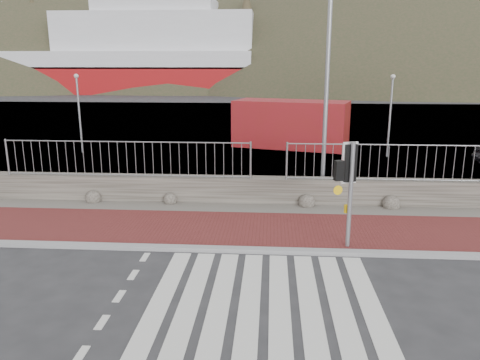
# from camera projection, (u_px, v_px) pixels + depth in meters

# --- Properties ---
(ground) EXTENTS (220.00, 220.00, 0.00)m
(ground) POSITION_uv_depth(u_px,v_px,m) (264.00, 314.00, 8.96)
(ground) COLOR #28282B
(ground) RESTS_ON ground
(sidewalk_far) EXTENTS (40.00, 3.00, 0.08)m
(sidewalk_far) POSITION_uv_depth(u_px,v_px,m) (267.00, 230.00, 13.31)
(sidewalk_far) COLOR maroon
(sidewalk_far) RESTS_ON ground
(kerb_far) EXTENTS (40.00, 0.25, 0.12)m
(kerb_far) POSITION_uv_depth(u_px,v_px,m) (266.00, 251.00, 11.85)
(kerb_far) COLOR gray
(kerb_far) RESTS_ON ground
(zebra_crossing) EXTENTS (4.62, 5.60, 0.01)m
(zebra_crossing) POSITION_uv_depth(u_px,v_px,m) (264.00, 314.00, 8.96)
(zebra_crossing) COLOR silver
(zebra_crossing) RESTS_ON ground
(gravel_strip) EXTENTS (40.00, 1.50, 0.06)m
(gravel_strip) POSITION_uv_depth(u_px,v_px,m) (268.00, 209.00, 15.24)
(gravel_strip) COLOR #59544C
(gravel_strip) RESTS_ON ground
(stone_wall) EXTENTS (40.00, 0.60, 0.90)m
(stone_wall) POSITION_uv_depth(u_px,v_px,m) (268.00, 191.00, 15.92)
(stone_wall) COLOR #433E37
(stone_wall) RESTS_ON ground
(railing) EXTENTS (18.07, 0.07, 1.22)m
(railing) POSITION_uv_depth(u_px,v_px,m) (269.00, 152.00, 15.43)
(railing) COLOR gray
(railing) RESTS_ON stone_wall
(quay) EXTENTS (120.00, 40.00, 0.50)m
(quay) POSITION_uv_depth(u_px,v_px,m) (271.00, 125.00, 35.95)
(quay) COLOR #4C4C4F
(quay) RESTS_ON ground
(water) EXTENTS (220.00, 50.00, 0.05)m
(water) POSITION_uv_depth(u_px,v_px,m) (272.00, 95.00, 69.81)
(water) COLOR #3F4C54
(water) RESTS_ON ground
(ferry) EXTENTS (50.00, 16.00, 20.00)m
(ferry) POSITION_uv_depth(u_px,v_px,m) (119.00, 58.00, 74.96)
(ferry) COLOR maroon
(ferry) RESTS_ON ground
(hills_backdrop) EXTENTS (254.00, 90.00, 100.00)m
(hills_backdrop) POSITION_uv_depth(u_px,v_px,m) (302.00, 197.00, 99.19)
(hills_backdrop) COLOR #2A331E
(hills_backdrop) RESTS_ON ground
(traffic_signal_far) EXTENTS (0.69, 0.40, 2.80)m
(traffic_signal_far) POSITION_uv_depth(u_px,v_px,m) (350.00, 173.00, 11.60)
(traffic_signal_far) COLOR gray
(traffic_signal_far) RESTS_ON ground
(streetlight) EXTENTS (1.81, 0.36, 8.51)m
(streetlight) POSITION_uv_depth(u_px,v_px,m) (332.00, 59.00, 15.48)
(streetlight) COLOR gray
(streetlight) RESTS_ON ground
(shipping_container) EXTENTS (6.74, 4.24, 2.61)m
(shipping_container) POSITION_uv_depth(u_px,v_px,m) (291.00, 124.00, 26.45)
(shipping_container) COLOR maroon
(shipping_container) RESTS_ON ground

